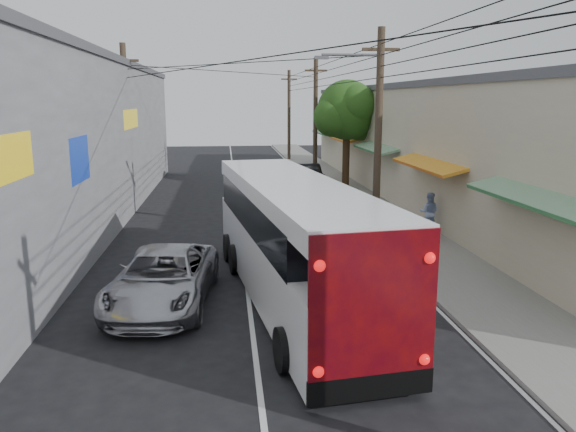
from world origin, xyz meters
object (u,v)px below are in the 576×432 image
at_px(parked_car_far, 308,175).
at_px(pedestrian_far, 429,212).
at_px(parked_car_mid, 310,177).
at_px(parked_suv, 339,218).
at_px(coach_bus, 292,239).
at_px(pedestrian_near, 409,240).
at_px(jeepney, 163,278).

relative_size(parked_car_far, pedestrian_far, 2.69).
bearing_deg(parked_car_mid, pedestrian_far, -68.97).
distance_m(parked_suv, parked_car_far, 13.91).
height_order(parked_suv, parked_car_far, parked_suv).
relative_size(parked_suv, pedestrian_far, 3.80).
bearing_deg(parked_suv, parked_car_far, 84.44).
bearing_deg(coach_bus, parked_car_far, 73.08).
distance_m(parked_suv, pedestrian_far, 3.84).
bearing_deg(parked_suv, coach_bus, -114.59).
distance_m(parked_car_mid, pedestrian_far, 12.69).
bearing_deg(coach_bus, pedestrian_near, 25.71).
height_order(parked_suv, parked_car_mid, parked_suv).
bearing_deg(coach_bus, jeepney, 172.98).
distance_m(jeepney, pedestrian_near, 8.15).
bearing_deg(parked_car_far, pedestrian_near, -86.87).
bearing_deg(parked_suv, parked_car_mid, 84.19).
relative_size(coach_bus, pedestrian_far, 7.17).
distance_m(coach_bus, parked_car_mid, 19.57).
height_order(parked_suv, pedestrian_far, parked_suv).
xyz_separation_m(jeepney, parked_car_far, (6.87, 20.26, -0.02)).
bearing_deg(jeepney, parked_car_far, 77.32).
xyz_separation_m(jeepney, parked_suv, (6.07, 6.38, 0.16)).
relative_size(jeepney, pedestrian_near, 3.47).
relative_size(parked_car_mid, parked_car_far, 0.98).
relative_size(coach_bus, pedestrian_near, 7.59).
bearing_deg(parked_car_mid, coach_bus, -92.70).
bearing_deg(parked_car_mid, pedestrian_near, -79.87).
bearing_deg(parked_suv, pedestrian_far, 6.04).
bearing_deg(jeepney, pedestrian_near, 25.85).
relative_size(coach_bus, parked_car_mid, 2.71).
bearing_deg(pedestrian_near, coach_bus, 14.27).
bearing_deg(pedestrian_near, parked_car_far, -106.17).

